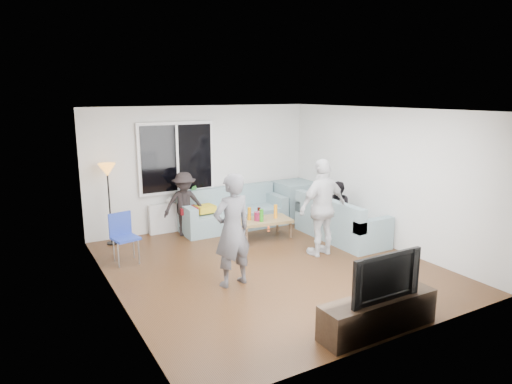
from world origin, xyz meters
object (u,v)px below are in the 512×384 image
sofa_right_section (341,218)px  player_right (323,208)px  coffee_table (263,229)px  tv_console (378,314)px  floor_lamp (110,205)px  side_chair (126,239)px  television (381,274)px  sofa_back_section (233,209)px  spectator_right (338,210)px  player_left (232,230)px  spectator_back (184,204)px

sofa_right_section → player_right: size_ratio=1.15×
coffee_table → tv_console: bearing=-98.9°
sofa_right_section → floor_lamp: 4.51m
coffee_table → side_chair: bearing=180.0°
television → sofa_right_section: bearing=57.3°
sofa_back_section → spectator_right: size_ratio=2.03×
side_chair → player_left: player_left is taller
player_left → coffee_table: bearing=-139.4°
floor_lamp → player_left: (1.18, -2.85, 0.08)m
sofa_back_section → coffee_table: 1.00m
coffee_table → player_right: size_ratio=0.63×
sofa_right_section → coffee_table: (-1.36, 0.76, -0.22)m
side_chair → tv_console: side_chair is taller
side_chair → player_right: (3.17, -1.30, 0.44)m
sofa_right_section → television: 3.64m
side_chair → spectator_back: size_ratio=0.66×
player_left → television: (0.93, -2.10, -0.13)m
side_chair → spectator_right: (4.07, -0.65, 0.14)m
coffee_table → spectator_back: (-1.27, 0.99, 0.45)m
sofa_right_section → tv_console: bearing=147.3°
spectator_right → television: (-1.96, -3.16, 0.17)m
sofa_right_section → sofa_back_section: bearing=41.8°
side_chair → spectator_back: 1.76m
tv_console → television: 0.52m
side_chair → player_right: size_ratio=0.49×
spectator_back → tv_console: 4.87m
sofa_right_section → player_left: bearing=108.2°
television → sofa_back_section: bearing=84.9°
sofa_back_section → spectator_back: 1.11m
floor_lamp → sofa_back_section: bearing=-4.2°
coffee_table → spectator_back: 1.67m
television → player_left: bearing=113.8°
sofa_back_section → spectator_right: spectator_right is taller
coffee_table → tv_console: size_ratio=0.69×
player_right → player_left: bearing=6.3°
player_right → spectator_back: (-1.73, 2.30, -0.22)m
side_chair → floor_lamp: floor_lamp is taller
sofa_right_section → floor_lamp: size_ratio=1.28×
player_left → spectator_right: player_left is taller
sofa_back_section → floor_lamp: floor_lamp is taller
side_chair → television: 4.37m
sofa_right_section → player_left: 3.07m
sofa_right_section → television: bearing=147.3°
side_chair → player_right: 3.46m
coffee_table → player_right: 1.54m
sofa_back_section → spectator_right: (1.54, -1.61, 0.14)m
floor_lamp → tv_console: 5.42m
spectator_back → television: 4.85m
coffee_table → floor_lamp: floor_lamp is taller
sofa_back_section → sofa_right_section: same height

